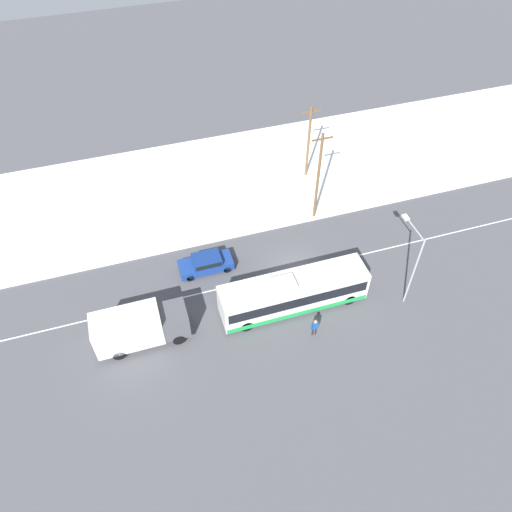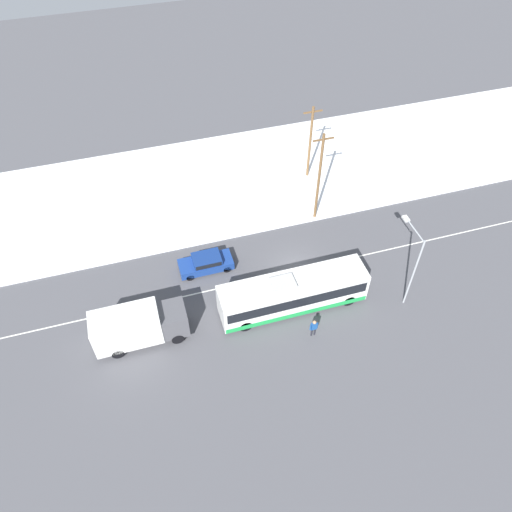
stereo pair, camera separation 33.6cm
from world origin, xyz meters
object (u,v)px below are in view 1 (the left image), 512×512
(sedan_car, at_px, (206,263))
(pedestrian_at_stop, at_px, (315,326))
(utility_pole_roadside, at_px, (318,177))
(streetlamp, at_px, (412,257))
(box_truck, at_px, (139,327))
(city_bus, at_px, (293,293))
(utility_pole_snowlot, at_px, (309,141))

(sedan_car, distance_m, pedestrian_at_stop, 10.53)
(pedestrian_at_stop, bearing_deg, utility_pole_roadside, 68.18)
(streetlamp, distance_m, utility_pole_roadside, 10.92)
(box_truck, height_order, pedestrian_at_stop, box_truck)
(city_bus, distance_m, streetlamp, 9.07)
(city_bus, xyz_separation_m, box_truck, (-11.59, 0.24, 0.19))
(sedan_car, bearing_deg, city_bus, 134.31)
(utility_pole_roadside, bearing_deg, utility_pole_snowlot, 75.78)
(sedan_car, distance_m, utility_pole_roadside, 11.95)
(city_bus, bearing_deg, box_truck, 178.83)
(streetlamp, xyz_separation_m, utility_pole_snowlot, (-1.62, 16.35, -0.37))
(box_truck, height_order, streetlamp, streetlamp)
(box_truck, distance_m, utility_pole_roadside, 19.24)
(sedan_car, height_order, pedestrian_at_stop, pedestrian_at_stop)
(sedan_car, bearing_deg, box_truck, 41.27)
(pedestrian_at_stop, xyz_separation_m, utility_pole_snowlot, (6.26, 17.79, 2.96))
(box_truck, bearing_deg, city_bus, -1.17)
(pedestrian_at_stop, relative_size, utility_pole_snowlot, 0.23)
(pedestrian_at_stop, relative_size, streetlamp, 0.25)
(sedan_car, distance_m, utility_pole_snowlot, 15.69)
(sedan_car, xyz_separation_m, utility_pole_snowlot, (12.31, 9.17, 3.24))
(pedestrian_at_stop, bearing_deg, city_bus, 100.94)
(city_bus, xyz_separation_m, pedestrian_at_stop, (0.58, -3.01, -0.47))
(sedan_car, bearing_deg, pedestrian_at_stop, 125.10)
(utility_pole_roadside, bearing_deg, city_bus, -121.00)
(box_truck, bearing_deg, utility_pole_snowlot, 38.28)
(city_bus, height_order, sedan_car, city_bus)
(sedan_car, bearing_deg, utility_pole_snowlot, -143.31)
(city_bus, distance_m, pedestrian_at_stop, 3.10)
(box_truck, height_order, utility_pole_snowlot, utility_pole_snowlot)
(utility_pole_roadside, distance_m, utility_pole_snowlot, 6.09)
(pedestrian_at_stop, height_order, utility_pole_roadside, utility_pole_roadside)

